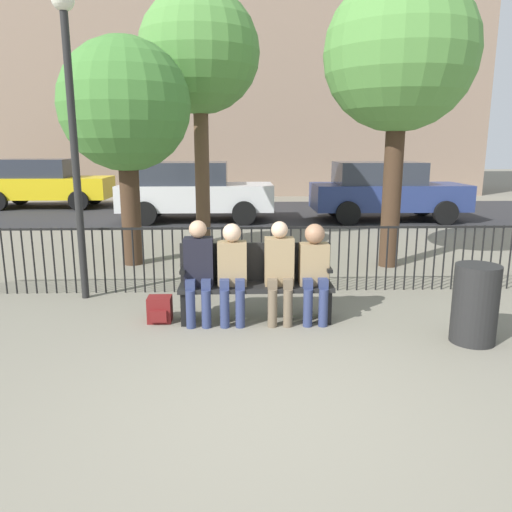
{
  "coord_description": "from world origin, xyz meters",
  "views": [
    {
      "loc": [
        -0.2,
        -3.57,
        2.08
      ],
      "look_at": [
        0.0,
        2.16,
        0.8
      ],
      "focal_mm": 35.0,
      "sensor_mm": 36.0,
      "label": 1
    }
  ],
  "objects_px": {
    "tree_0": "(199,54)",
    "parked_car_0": "(385,190)",
    "parked_car_1": "(193,191)",
    "trash_bin": "(475,304)",
    "backpack": "(160,310)",
    "tree_2": "(400,56)",
    "seated_person_3": "(314,267)",
    "parked_car_2": "(44,182)",
    "tree_1": "(125,107)",
    "park_bench": "(256,279)",
    "seated_person_0": "(199,267)",
    "seated_person_2": "(279,267)",
    "lamp_post": "(71,104)",
    "seated_person_1": "(232,268)"
  },
  "relations": [
    {
      "from": "tree_1",
      "to": "backpack",
      "type": "bearing_deg",
      "value": -72.91
    },
    {
      "from": "seated_person_3",
      "to": "lamp_post",
      "type": "distance_m",
      "value": 3.73
    },
    {
      "from": "trash_bin",
      "to": "tree_1",
      "type": "bearing_deg",
      "value": 139.33
    },
    {
      "from": "parked_car_2",
      "to": "parked_car_1",
      "type": "bearing_deg",
      "value": -31.38
    },
    {
      "from": "seated_person_0",
      "to": "parked_car_2",
      "type": "height_order",
      "value": "parked_car_2"
    },
    {
      "from": "backpack",
      "to": "tree_0",
      "type": "height_order",
      "value": "tree_0"
    },
    {
      "from": "seated_person_3",
      "to": "parked_car_1",
      "type": "xyz_separation_m",
      "value": [
        -2.14,
        8.26,
        0.16
      ]
    },
    {
      "from": "park_bench",
      "to": "trash_bin",
      "type": "xyz_separation_m",
      "value": [
        2.31,
        -0.83,
        -0.07
      ]
    },
    {
      "from": "parked_car_0",
      "to": "parked_car_1",
      "type": "relative_size",
      "value": 1.0
    },
    {
      "from": "seated_person_3",
      "to": "parked_car_2",
      "type": "distance_m",
      "value": 13.7
    },
    {
      "from": "seated_person_2",
      "to": "parked_car_2",
      "type": "bearing_deg",
      "value": 121.47
    },
    {
      "from": "seated_person_3",
      "to": "parked_car_2",
      "type": "relative_size",
      "value": 0.28
    },
    {
      "from": "park_bench",
      "to": "tree_2",
      "type": "height_order",
      "value": "tree_2"
    },
    {
      "from": "backpack",
      "to": "tree_2",
      "type": "distance_m",
      "value": 5.59
    },
    {
      "from": "parked_car_1",
      "to": "trash_bin",
      "type": "height_order",
      "value": "parked_car_1"
    },
    {
      "from": "backpack",
      "to": "seated_person_0",
      "type": "bearing_deg",
      "value": -5.12
    },
    {
      "from": "tree_1",
      "to": "tree_2",
      "type": "xyz_separation_m",
      "value": [
        4.5,
        -0.31,
        0.78
      ]
    },
    {
      "from": "tree_0",
      "to": "parked_car_0",
      "type": "xyz_separation_m",
      "value": [
        4.84,
        3.32,
        -2.98
      ]
    },
    {
      "from": "seated_person_0",
      "to": "parked_car_2",
      "type": "bearing_deg",
      "value": 117.91
    },
    {
      "from": "backpack",
      "to": "tree_2",
      "type": "bearing_deg",
      "value": 37.31
    },
    {
      "from": "tree_1",
      "to": "parked_car_0",
      "type": "height_order",
      "value": "tree_1"
    },
    {
      "from": "seated_person_0",
      "to": "tree_1",
      "type": "xyz_separation_m",
      "value": [
        -1.41,
        3.07,
        2.01
      ]
    },
    {
      "from": "park_bench",
      "to": "lamp_post",
      "type": "distance_m",
      "value": 3.28
    },
    {
      "from": "seated_person_1",
      "to": "seated_person_3",
      "type": "bearing_deg",
      "value": -0.01
    },
    {
      "from": "tree_2",
      "to": "parked_car_2",
      "type": "relative_size",
      "value": 1.13
    },
    {
      "from": "seated_person_2",
      "to": "seated_person_3",
      "type": "distance_m",
      "value": 0.41
    },
    {
      "from": "park_bench",
      "to": "seated_person_3",
      "type": "relative_size",
      "value": 1.55
    },
    {
      "from": "tree_2",
      "to": "parked_car_1",
      "type": "distance_m",
      "value": 7.21
    },
    {
      "from": "seated_person_2",
      "to": "trash_bin",
      "type": "relative_size",
      "value": 1.43
    },
    {
      "from": "seated_person_0",
      "to": "tree_1",
      "type": "height_order",
      "value": "tree_1"
    },
    {
      "from": "backpack",
      "to": "parked_car_0",
      "type": "height_order",
      "value": "parked_car_0"
    },
    {
      "from": "seated_person_1",
      "to": "backpack",
      "type": "xyz_separation_m",
      "value": [
        -0.87,
        0.05,
        -0.52
      ]
    },
    {
      "from": "seated_person_1",
      "to": "tree_0",
      "type": "distance_m",
      "value": 5.79
    },
    {
      "from": "tree_0",
      "to": "trash_bin",
      "type": "height_order",
      "value": "tree_0"
    },
    {
      "from": "backpack",
      "to": "trash_bin",
      "type": "bearing_deg",
      "value": -12.19
    },
    {
      "from": "tree_0",
      "to": "parked_car_1",
      "type": "relative_size",
      "value": 1.21
    },
    {
      "from": "seated_person_0",
      "to": "tree_2",
      "type": "distance_m",
      "value": 5.0
    },
    {
      "from": "seated_person_0",
      "to": "tree_0",
      "type": "height_order",
      "value": "tree_0"
    },
    {
      "from": "tree_2",
      "to": "trash_bin",
      "type": "bearing_deg",
      "value": -91.81
    },
    {
      "from": "parked_car_2",
      "to": "tree_2",
      "type": "bearing_deg",
      "value": -43.55
    },
    {
      "from": "tree_0",
      "to": "trash_bin",
      "type": "distance_m",
      "value": 7.25
    },
    {
      "from": "parked_car_1",
      "to": "trash_bin",
      "type": "bearing_deg",
      "value": -67.24
    },
    {
      "from": "seated_person_1",
      "to": "seated_person_3",
      "type": "distance_m",
      "value": 0.97
    },
    {
      "from": "tree_1",
      "to": "trash_bin",
      "type": "height_order",
      "value": "tree_1"
    },
    {
      "from": "seated_person_2",
      "to": "tree_1",
      "type": "distance_m",
      "value": 4.37
    },
    {
      "from": "parked_car_2",
      "to": "lamp_post",
      "type": "bearing_deg",
      "value": -67.05
    },
    {
      "from": "seated_person_1",
      "to": "backpack",
      "type": "relative_size",
      "value": 3.85
    },
    {
      "from": "backpack",
      "to": "parked_car_0",
      "type": "bearing_deg",
      "value": 58.05
    },
    {
      "from": "seated_person_3",
      "to": "parked_car_2",
      "type": "height_order",
      "value": "parked_car_2"
    },
    {
      "from": "tree_0",
      "to": "tree_2",
      "type": "xyz_separation_m",
      "value": [
        3.37,
        -2.05,
        -0.35
      ]
    }
  ]
}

